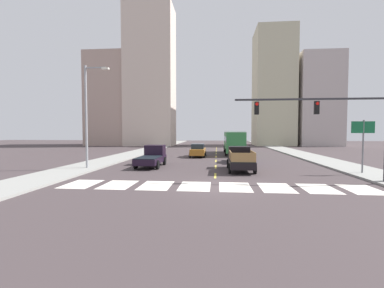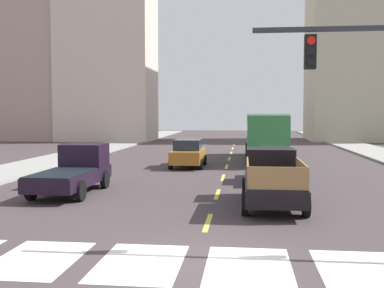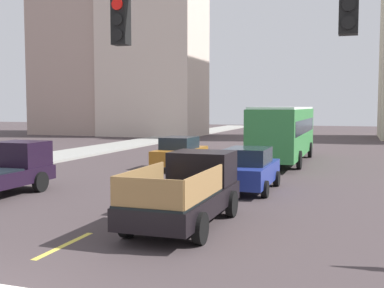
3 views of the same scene
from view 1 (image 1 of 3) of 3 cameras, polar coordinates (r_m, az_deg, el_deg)
name	(u,v)px [view 1 (image 1 of 3)]	position (r m, az deg, el deg)	size (l,w,h in m)	color
ground_plane	(215,187)	(16.30, 4.92, -9.09)	(160.00, 160.00, 0.00)	#413739
sidewalk_right	(314,158)	(36.12, 24.63, -2.69)	(3.78, 110.00, 0.15)	gray
sidewalk_left	(125,156)	(36.20, -14.23, -2.51)	(3.78, 110.00, 0.15)	gray
crosswalk_stripe_0	(81,184)	(18.40, -22.62, -7.91)	(1.87, 2.82, 0.01)	silver
crosswalk_stripe_1	(118,185)	(17.41, -15.53, -8.40)	(1.87, 2.82, 0.01)	silver
crosswalk_stripe_2	(156,185)	(16.72, -7.71, -8.79)	(1.87, 2.82, 0.01)	silver
crosswalk_stripe_3	(195,186)	(16.35, 0.64, -9.03)	(1.87, 2.82, 0.01)	silver
crosswalk_stripe_4	(235,187)	(16.33, 9.20, -9.07)	(1.87, 2.82, 0.01)	silver
crosswalk_stripe_5	(276,188)	(16.66, 17.59, -8.93)	(1.87, 2.82, 0.01)	silver
crosswalk_stripe_6	(318,189)	(17.33, 25.48, -8.62)	(1.87, 2.82, 0.01)	silver
crosswalk_stripe_7	(362,189)	(18.29, 32.65, -8.20)	(1.87, 2.82, 0.01)	silver
lane_dash_0	(215,176)	(20.23, 5.01, -6.76)	(0.16, 2.40, 0.01)	gold
lane_dash_1	(216,167)	(25.17, 5.09, -4.88)	(0.16, 2.40, 0.01)	gold
lane_dash_2	(216,161)	(30.13, 5.14, -3.62)	(0.16, 2.40, 0.01)	gold
lane_dash_3	(216,157)	(35.11, 5.18, -2.72)	(0.16, 2.40, 0.01)	gold
lane_dash_4	(216,153)	(40.09, 5.21, -2.04)	(0.16, 2.40, 0.01)	gold
lane_dash_5	(216,151)	(45.07, 5.23, -1.51)	(0.16, 2.40, 0.01)	gold
lane_dash_6	(216,149)	(50.06, 5.25, -1.09)	(0.16, 2.40, 0.01)	gold
lane_dash_7	(216,147)	(55.05, 5.26, -0.74)	(0.16, 2.40, 0.01)	gold
pickup_stakebed	(240,159)	(23.29, 10.28, -3.22)	(2.18, 5.20, 1.96)	black
pickup_dark	(152,157)	(25.73, -8.52, -2.68)	(2.18, 5.20, 1.96)	black
city_bus	(234,141)	(39.23, 8.94, 0.69)	(2.72, 10.80, 3.32)	#327D3D
sedan_near_left	(198,150)	(34.62, 1.28, -1.36)	(2.02, 4.40, 1.72)	#A96820
sedan_mid	(240,154)	(29.10, 10.28, -2.18)	(2.02, 4.40, 1.72)	navy
traffic_signal_gantry	(336,117)	(19.34, 28.41, 5.03)	(9.54, 0.27, 6.00)	#2D2D33
direction_sign_green	(363,135)	(24.17, 32.79, 1.59)	(1.70, 0.12, 4.20)	slate
streetlight_left	(88,112)	(24.89, -21.43, 6.31)	(2.20, 0.28, 9.00)	gray
tower_tall_centre	(150,77)	(64.34, -8.95, 14.02)	(10.92, 7.81, 31.90)	beige
block_mid_left	(112,100)	(68.12, -16.71, 8.94)	(10.18, 10.06, 21.64)	tan
block_mid_right	(273,88)	(67.13, 17.04, 11.38)	(8.82, 9.68, 27.10)	#B9B394
block_low_left	(316,101)	(69.08, 25.11, 8.39)	(9.21, 10.12, 20.90)	#B7AAA8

